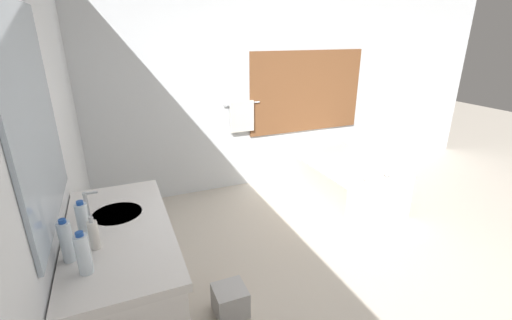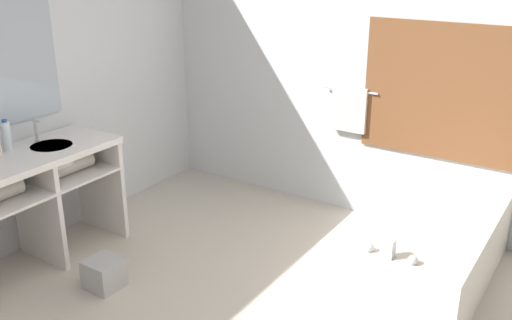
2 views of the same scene
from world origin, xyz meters
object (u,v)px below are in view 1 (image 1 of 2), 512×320
(bathtub, at_px, (336,175))
(water_bottle_2, at_px, (67,241))
(soap_dispenser, at_px, (94,235))
(waste_bin, at_px, (230,301))
(water_bottle_1, at_px, (83,221))
(water_bottle_3, at_px, (83,254))

(bathtub, xyz_separation_m, water_bottle_2, (-2.80, -1.57, 0.72))
(soap_dispenser, distance_m, waste_bin, 1.20)
(bathtub, height_order, water_bottle_1, water_bottle_1)
(water_bottle_2, distance_m, waste_bin, 1.31)
(soap_dispenser, relative_size, waste_bin, 0.81)
(waste_bin, bearing_deg, water_bottle_1, -176.70)
(water_bottle_2, xyz_separation_m, water_bottle_3, (0.08, -0.14, -0.01))
(bathtub, relative_size, water_bottle_1, 6.75)
(waste_bin, bearing_deg, water_bottle_3, -156.39)
(water_bottle_1, height_order, water_bottle_3, water_bottle_1)
(water_bottle_2, distance_m, soap_dispenser, 0.14)
(water_bottle_1, xyz_separation_m, water_bottle_3, (0.01, -0.32, -0.01))
(water_bottle_2, relative_size, water_bottle_3, 1.05)
(bathtub, xyz_separation_m, soap_dispenser, (-2.68, -1.51, 0.70))
(bathtub, distance_m, waste_bin, 2.32)
(bathtub, bearing_deg, water_bottle_2, -150.69)
(bathtub, xyz_separation_m, water_bottle_1, (-2.73, -1.40, 0.72))
(water_bottle_3, relative_size, soap_dispenser, 1.18)
(water_bottle_2, bearing_deg, bathtub, 29.31)
(water_bottle_1, xyz_separation_m, soap_dispenser, (0.05, -0.12, -0.03))
(water_bottle_3, bearing_deg, soap_dispenser, 79.16)
(bathtub, xyz_separation_m, waste_bin, (-1.88, -1.35, -0.18))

